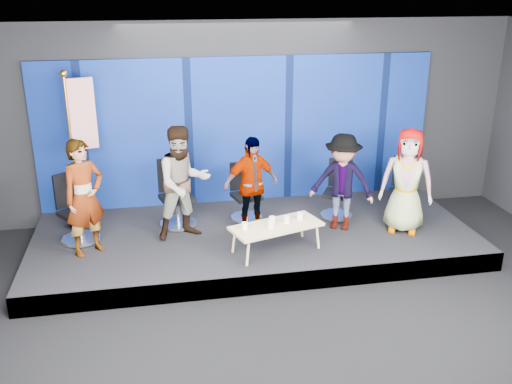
# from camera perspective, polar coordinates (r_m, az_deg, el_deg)

# --- Properties ---
(ground) EXTENTS (10.00, 10.00, 0.00)m
(ground) POSITION_cam_1_polar(r_m,az_deg,el_deg) (7.26, 3.59, -14.01)
(ground) COLOR black
(ground) RESTS_ON ground
(room_walls) EXTENTS (10.02, 8.02, 3.51)m
(room_walls) POSITION_cam_1_polar(r_m,az_deg,el_deg) (6.23, 4.08, 4.79)
(room_walls) COLOR black
(room_walls) RESTS_ON ground
(riser) EXTENTS (7.00, 3.00, 0.30)m
(riser) POSITION_cam_1_polar(r_m,az_deg,el_deg) (9.32, -0.17, -4.72)
(riser) COLOR black
(riser) RESTS_ON ground
(backdrop) EXTENTS (7.00, 0.08, 2.60)m
(backdrop) POSITION_cam_1_polar(r_m,az_deg,el_deg) (10.18, -1.69, 6.13)
(backdrop) COLOR navy
(backdrop) RESTS_ON riser
(chair_a) EXTENTS (0.84, 0.84, 1.07)m
(chair_a) POSITION_cam_1_polar(r_m,az_deg,el_deg) (9.21, -17.45, -2.61)
(chair_a) COLOR silver
(chair_a) RESTS_ON riser
(panelist_a) EXTENTS (0.75, 0.71, 1.73)m
(panelist_a) POSITION_cam_1_polar(r_m,az_deg,el_deg) (8.57, -16.78, -0.54)
(panelist_a) COLOR black
(panelist_a) RESTS_ON riser
(chair_b) EXTENTS (0.76, 0.76, 1.10)m
(chair_b) POSITION_cam_1_polar(r_m,az_deg,el_deg) (9.45, -7.96, -1.18)
(chair_b) COLOR silver
(chair_b) RESTS_ON riser
(panelist_b) EXTENTS (1.02, 0.88, 1.79)m
(panelist_b) POSITION_cam_1_polar(r_m,az_deg,el_deg) (8.80, -7.28, 0.91)
(panelist_b) COLOR black
(panelist_b) RESTS_ON riser
(chair_c) EXTENTS (0.66, 0.66, 0.96)m
(chair_c) POSITION_cam_1_polar(r_m,az_deg,el_deg) (9.61, -1.09, -0.88)
(chair_c) COLOR silver
(chair_c) RESTS_ON riser
(panelist_c) EXTENTS (0.98, 0.59, 1.56)m
(panelist_c) POSITION_cam_1_polar(r_m,az_deg,el_deg) (8.99, -0.49, 0.74)
(panelist_c) COLOR black
(panelist_c) RESTS_ON riser
(chair_d) EXTENTS (0.75, 0.75, 0.98)m
(chair_d) POSITION_cam_1_polar(r_m,az_deg,el_deg) (9.81, 8.15, -0.64)
(chair_d) COLOR silver
(chair_d) RESTS_ON riser
(panelist_d) EXTENTS (1.18, 1.01, 1.58)m
(panelist_d) POSITION_cam_1_polar(r_m,az_deg,el_deg) (9.18, 8.60, 0.99)
(panelist_d) COLOR black
(panelist_d) RESTS_ON riser
(chair_e) EXTENTS (0.79, 0.79, 1.04)m
(chair_e) POSITION_cam_1_polar(r_m,az_deg,el_deg) (9.92, 14.47, -0.71)
(chair_e) COLOR silver
(chair_e) RESTS_ON riser
(panelist_e) EXTENTS (0.98, 0.85, 1.69)m
(panelist_e) POSITION_cam_1_polar(r_m,az_deg,el_deg) (9.28, 14.84, 1.09)
(panelist_e) COLOR black
(panelist_e) RESTS_ON riser
(coffee_table) EXTENTS (1.46, 0.95, 0.42)m
(coffee_table) POSITION_cam_1_polar(r_m,az_deg,el_deg) (8.44, 2.04, -3.52)
(coffee_table) COLOR tan
(coffee_table) RESTS_ON riser
(mug_a) EXTENTS (0.09, 0.09, 0.10)m
(mug_a) POSITION_cam_1_polar(r_m,az_deg,el_deg) (8.27, -1.13, -3.40)
(mug_a) COLOR white
(mug_a) RESTS_ON coffee_table
(mug_b) EXTENTS (0.09, 0.09, 0.11)m
(mug_b) POSITION_cam_1_polar(r_m,az_deg,el_deg) (8.31, 1.50, -3.27)
(mug_b) COLOR white
(mug_b) RESTS_ON coffee_table
(mug_c) EXTENTS (0.09, 0.09, 0.11)m
(mug_c) POSITION_cam_1_polar(r_m,az_deg,el_deg) (8.46, 1.63, -2.82)
(mug_c) COLOR white
(mug_c) RESTS_ON coffee_table
(mug_d) EXTENTS (0.09, 0.09, 0.11)m
(mug_d) POSITION_cam_1_polar(r_m,az_deg,el_deg) (8.49, 3.09, -2.77)
(mug_d) COLOR white
(mug_d) RESTS_ON coffee_table
(mug_e) EXTENTS (0.09, 0.09, 0.11)m
(mug_e) POSITION_cam_1_polar(r_m,az_deg,el_deg) (8.63, 4.39, -2.39)
(mug_e) COLOR white
(mug_e) RESTS_ON coffee_table
(flag_stand) EXTENTS (0.58, 0.34, 2.55)m
(flag_stand) POSITION_cam_1_polar(r_m,az_deg,el_deg) (9.44, -17.17, 4.42)
(flag_stand) COLOR black
(flag_stand) RESTS_ON riser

